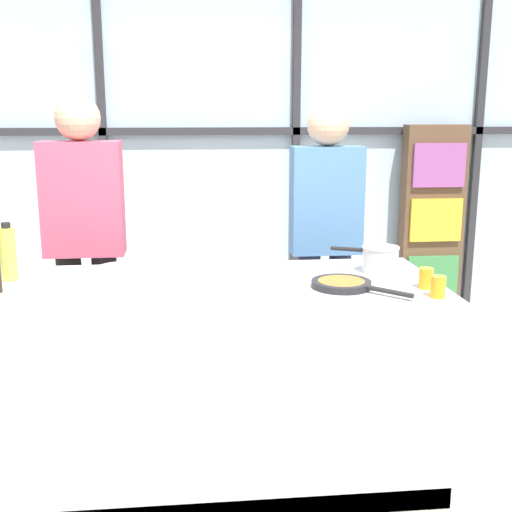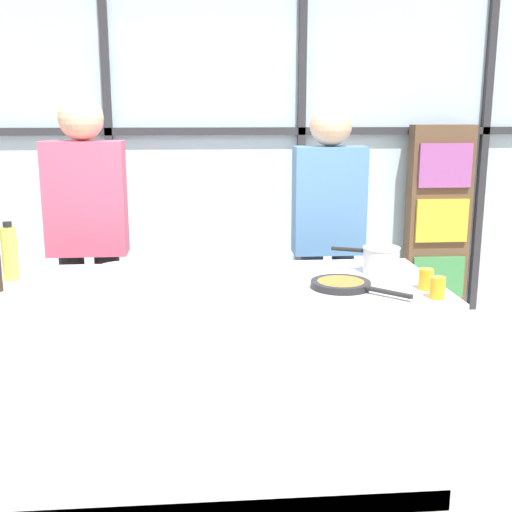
% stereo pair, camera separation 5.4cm
% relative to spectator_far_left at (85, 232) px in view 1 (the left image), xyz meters
% --- Properties ---
extents(ground_plane, '(18.00, 18.00, 0.00)m').
position_rel_spectator_far_left_xyz_m(ground_plane, '(0.70, -0.87, -1.02)').
color(ground_plane, '#ADA89E').
extents(back_window_wall, '(6.40, 0.10, 2.80)m').
position_rel_spectator_far_left_xyz_m(back_window_wall, '(0.70, 1.58, 0.38)').
color(back_window_wall, silver).
rests_on(back_window_wall, ground_plane).
extents(bookshelf, '(0.51, 0.19, 1.59)m').
position_rel_spectator_far_left_xyz_m(bookshelf, '(2.60, 1.40, -0.22)').
color(bookshelf, brown).
rests_on(bookshelf, ground_plane).
extents(demo_island, '(2.05, 0.84, 0.93)m').
position_rel_spectator_far_left_xyz_m(demo_island, '(0.70, -0.87, -0.56)').
color(demo_island, silver).
rests_on(demo_island, ground_plane).
extents(spectator_far_left, '(0.45, 0.25, 1.78)m').
position_rel_spectator_far_left_xyz_m(spectator_far_left, '(0.00, 0.00, 0.00)').
color(spectator_far_left, black).
rests_on(spectator_far_left, ground_plane).
extents(spectator_center_left, '(0.42, 0.24, 1.74)m').
position_rel_spectator_far_left_xyz_m(spectator_center_left, '(1.40, 0.00, -0.01)').
color(spectator_center_left, '#232838').
rests_on(spectator_center_left, ground_plane).
extents(frying_pan, '(0.38, 0.38, 0.03)m').
position_rel_spectator_far_left_xyz_m(frying_pan, '(1.27, -1.00, -0.07)').
color(frying_pan, '#232326').
rests_on(frying_pan, demo_island).
extents(saucepan, '(0.32, 0.20, 0.13)m').
position_rel_spectator_far_left_xyz_m(saucepan, '(1.51, -0.74, -0.02)').
color(saucepan, silver).
rests_on(saucepan, demo_island).
extents(white_plate, '(0.24, 0.24, 0.01)m').
position_rel_spectator_far_left_xyz_m(white_plate, '(0.26, -0.56, -0.08)').
color(white_plate, white).
rests_on(white_plate, demo_island).
extents(mixing_bowl, '(0.28, 0.28, 0.07)m').
position_rel_spectator_far_left_xyz_m(mixing_bowl, '(0.22, -1.14, -0.05)').
color(mixing_bowl, silver).
rests_on(mixing_bowl, demo_island).
extents(oil_bottle, '(0.07, 0.07, 0.27)m').
position_rel_spectator_far_left_xyz_m(oil_bottle, '(-0.23, -0.72, 0.04)').
color(oil_bottle, '#E0CC4C').
rests_on(oil_bottle, demo_island).
extents(juice_glass_near, '(0.06, 0.06, 0.09)m').
position_rel_spectator_far_left_xyz_m(juice_glass_near, '(1.63, -1.19, -0.04)').
color(juice_glass_near, orange).
rests_on(juice_glass_near, demo_island).
extents(juice_glass_far, '(0.06, 0.06, 0.09)m').
position_rel_spectator_far_left_xyz_m(juice_glass_far, '(1.63, -1.05, -0.04)').
color(juice_glass_far, orange).
rests_on(juice_glass_far, demo_island).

